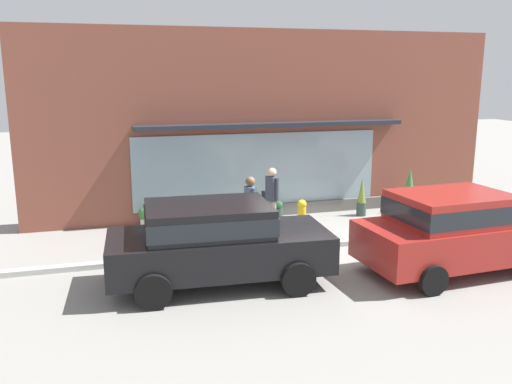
# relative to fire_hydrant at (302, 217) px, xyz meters

# --- Properties ---
(ground_plane) EXTENTS (60.00, 60.00, 0.00)m
(ground_plane) POSITION_rel_fire_hydrant_xyz_m (-0.16, -0.86, -0.48)
(ground_plane) COLOR gray
(curb_strip) EXTENTS (14.00, 0.24, 0.12)m
(curb_strip) POSITION_rel_fire_hydrant_xyz_m (-0.16, -1.06, -0.42)
(curb_strip) COLOR #B2B2AD
(curb_strip) RESTS_ON ground_plane
(storefront) EXTENTS (14.00, 0.81, 5.39)m
(storefront) POSITION_rel_fire_hydrant_xyz_m (-0.16, 2.32, 2.15)
(storefront) COLOR brown
(storefront) RESTS_ON ground_plane
(fire_hydrant) EXTENTS (0.39, 0.36, 0.95)m
(fire_hydrant) POSITION_rel_fire_hydrant_xyz_m (0.00, 0.00, 0.00)
(fire_hydrant) COLOR gold
(fire_hydrant) RESTS_ON ground_plane
(pedestrian_with_handbag) EXTENTS (0.33, 0.67, 1.73)m
(pedestrian_with_handbag) POSITION_rel_fire_hydrant_xyz_m (-0.66, 0.56, 0.54)
(pedestrian_with_handbag) COLOR #9E9384
(pedestrian_with_handbag) RESTS_ON ground_plane
(pedestrian_passerby) EXTENTS (0.24, 0.46, 1.75)m
(pedestrian_passerby) POSITION_rel_fire_hydrant_xyz_m (-1.55, -0.57, 0.55)
(pedestrian_passerby) COLOR #9E9384
(pedestrian_passerby) RESTS_ON ground_plane
(parked_car_red) EXTENTS (4.31, 2.26, 1.72)m
(parked_car_red) POSITION_rel_fire_hydrant_xyz_m (2.20, -3.33, 0.48)
(parked_car_red) COLOR maroon
(parked_car_red) RESTS_ON ground_plane
(parked_car_black) EXTENTS (4.46, 2.25, 1.66)m
(parked_car_black) POSITION_rel_fire_hydrant_xyz_m (-2.84, -2.66, 0.47)
(parked_car_black) COLOR black
(parked_car_black) RESTS_ON ground_plane
(potted_plant_doorstep) EXTENTS (0.45, 0.45, 1.37)m
(potted_plant_doorstep) POSITION_rel_fire_hydrant_xyz_m (3.93, 1.28, 0.18)
(potted_plant_doorstep) COLOR #9E6042
(potted_plant_doorstep) RESTS_ON ground_plane
(potted_plant_by_entrance) EXTENTS (0.32, 0.32, 0.60)m
(potted_plant_by_entrance) POSITION_rel_fire_hydrant_xyz_m (-3.91, 1.67, -0.13)
(potted_plant_by_entrance) COLOR #B7B2A3
(potted_plant_by_entrance) RESTS_ON ground_plane
(potted_plant_window_center) EXTENTS (0.27, 0.27, 0.54)m
(potted_plant_window_center) POSITION_rel_fire_hydrant_xyz_m (-0.08, 1.72, -0.21)
(potted_plant_window_center) COLOR #33473D
(potted_plant_window_center) RESTS_ON ground_plane
(potted_plant_corner_tall) EXTENTS (0.28, 0.28, 1.15)m
(potted_plant_corner_tall) POSITION_rel_fire_hydrant_xyz_m (2.41, 1.39, 0.07)
(potted_plant_corner_tall) COLOR #33473D
(potted_plant_corner_tall) RESTS_ON ground_plane
(potted_plant_window_left) EXTENTS (0.33, 0.33, 0.46)m
(potted_plant_window_left) POSITION_rel_fire_hydrant_xyz_m (-3.09, 1.29, -0.26)
(potted_plant_window_left) COLOR #B7B2A3
(potted_plant_window_left) RESTS_ON ground_plane
(potted_plant_window_right) EXTENTS (0.34, 0.34, 1.01)m
(potted_plant_window_right) POSITION_rel_fire_hydrant_xyz_m (-1.82, 1.30, 0.00)
(potted_plant_window_right) COLOR #4C4C51
(potted_plant_window_right) RESTS_ON ground_plane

